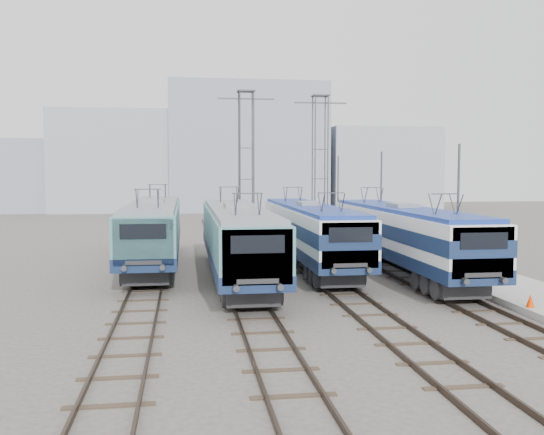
{
  "coord_description": "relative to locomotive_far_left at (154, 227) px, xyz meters",
  "views": [
    {
      "loc": [
        -4.88,
        -26.52,
        5.63
      ],
      "look_at": [
        -0.07,
        7.0,
        3.05
      ],
      "focal_mm": 40.0,
      "sensor_mm": 36.0,
      "label": 1
    }
  ],
  "objects": [
    {
      "name": "mast_front",
      "position": [
        15.35,
        -7.8,
        1.18
      ],
      "size": [
        0.12,
        0.12,
        7.0
      ],
      "primitive_type": "cylinder",
      "color": "#3F4247",
      "rests_on": "ground"
    },
    {
      "name": "safety_cone",
      "position": [
        15.25,
        -14.57,
        -1.75
      ],
      "size": [
        0.33,
        0.33,
        0.53
      ],
      "primitive_type": "cone",
      "color": "#E93500",
      "rests_on": "platform"
    },
    {
      "name": "platform",
      "position": [
        16.95,
        -1.8,
        -2.17
      ],
      "size": [
        4.0,
        70.0,
        0.3
      ],
      "primitive_type": "cube",
      "color": "#9E9E99",
      "rests_on": "ground"
    },
    {
      "name": "locomotive_center_left",
      "position": [
        4.5,
        -5.29,
        -0.02
      ],
      "size": [
        2.92,
        18.45,
        3.47
      ],
      "color": "#152549",
      "rests_on": "ground"
    },
    {
      "name": "locomotive_center_right",
      "position": [
        9.0,
        -2.01,
        -0.02
      ],
      "size": [
        2.85,
        17.99,
        3.38
      ],
      "color": "#152549",
      "rests_on": "ground"
    },
    {
      "name": "catenary_tower_east",
      "position": [
        13.25,
        14.2,
        4.32
      ],
      "size": [
        4.5,
        1.2,
        12.0
      ],
      "color": "#3F4247",
      "rests_on": "ground"
    },
    {
      "name": "catenary_tower_west",
      "position": [
        6.75,
        12.2,
        4.32
      ],
      "size": [
        4.5,
        1.2,
        12.0
      ],
      "color": "#3F4247",
      "rests_on": "ground"
    },
    {
      "name": "locomotive_far_right",
      "position": [
        13.5,
        -5.16,
        0.0
      ],
      "size": [
        2.87,
        18.17,
        3.42
      ],
      "color": "#152549",
      "rests_on": "ground"
    },
    {
      "name": "mast_mid",
      "position": [
        15.35,
        4.2,
        1.18
      ],
      "size": [
        0.12,
        0.12,
        7.0
      ],
      "primitive_type": "cylinder",
      "color": "#3F4247",
      "rests_on": "ground"
    },
    {
      "name": "building_west",
      "position": [
        -7.25,
        52.2,
        4.68
      ],
      "size": [
        18.0,
        12.0,
        14.0
      ],
      "primitive_type": "cube",
      "color": "#989FAA",
      "rests_on": "ground"
    },
    {
      "name": "building_center",
      "position": [
        10.75,
        52.2,
        6.68
      ],
      "size": [
        22.0,
        14.0,
        18.0
      ],
      "primitive_type": "cube",
      "color": "#878FA3",
      "rests_on": "ground"
    },
    {
      "name": "locomotive_far_left",
      "position": [
        0.0,
        0.0,
        0.0
      ],
      "size": [
        2.95,
        18.65,
        3.51
      ],
      "color": "#152549",
      "rests_on": "ground"
    },
    {
      "name": "mast_rear",
      "position": [
        15.35,
        16.2,
        1.18
      ],
      "size": [
        0.12,
        0.12,
        7.0
      ],
      "primitive_type": "cylinder",
      "color": "#3F4247",
      "rests_on": "ground"
    },
    {
      "name": "building_east",
      "position": [
        30.75,
        52.2,
        3.68
      ],
      "size": [
        16.0,
        12.0,
        12.0
      ],
      "primitive_type": "cube",
      "color": "#989FAA",
      "rests_on": "ground"
    },
    {
      "name": "building_far_west",
      "position": [
        -23.25,
        52.2,
        2.68
      ],
      "size": [
        14.0,
        10.0,
        10.0
      ],
      "primitive_type": "cube",
      "color": "#878FA3",
      "rests_on": "ground"
    },
    {
      "name": "ground",
      "position": [
        6.75,
        -9.8,
        -2.32
      ],
      "size": [
        160.0,
        160.0,
        0.0
      ],
      "primitive_type": "plane",
      "color": "#514C47"
    }
  ]
}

